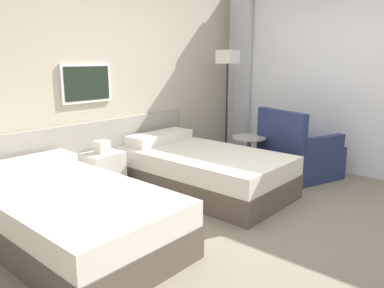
% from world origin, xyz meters
% --- Properties ---
extents(ground_plane, '(16.00, 16.00, 0.00)m').
position_xyz_m(ground_plane, '(0.00, 0.00, 0.00)').
color(ground_plane, slate).
extents(wall_headboard, '(10.00, 0.10, 2.70)m').
position_xyz_m(wall_headboard, '(-0.04, 2.26, 1.29)').
color(wall_headboard, '#B7AD99').
rests_on(wall_headboard, ground_plane).
extents(wall_window, '(0.21, 4.73, 2.70)m').
position_xyz_m(wall_window, '(2.13, -0.02, 1.34)').
color(wall_window, white).
rests_on(wall_window, ground_plane).
extents(bed_near_door, '(1.13, 1.98, 0.61)m').
position_xyz_m(bed_near_door, '(-1.54, 1.22, 0.25)').
color(bed_near_door, brown).
rests_on(bed_near_door, ground_plane).
extents(bed_near_window, '(1.13, 1.98, 0.61)m').
position_xyz_m(bed_near_window, '(0.23, 1.22, 0.25)').
color(bed_near_window, brown).
rests_on(bed_near_window, ground_plane).
extents(nightstand, '(0.42, 0.34, 0.65)m').
position_xyz_m(nightstand, '(-0.66, 1.98, 0.27)').
color(nightstand, beige).
rests_on(nightstand, ground_plane).
extents(floor_lamp, '(0.25, 0.25, 1.68)m').
position_xyz_m(floor_lamp, '(1.42, 1.76, 1.42)').
color(floor_lamp, black).
rests_on(floor_lamp, ground_plane).
extents(side_table, '(0.46, 0.46, 0.54)m').
position_xyz_m(side_table, '(1.09, 1.13, 0.38)').
color(side_table, gray).
rests_on(side_table, ground_plane).
extents(armchair, '(1.06, 1.04, 0.92)m').
position_xyz_m(armchair, '(1.49, 0.61, 0.29)').
color(armchair, navy).
rests_on(armchair, ground_plane).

